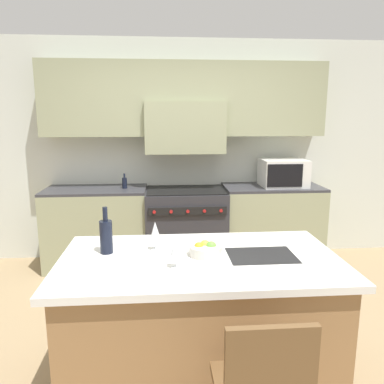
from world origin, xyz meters
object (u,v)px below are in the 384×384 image
wine_bottle (106,236)px  wine_glass_far (155,231)px  oil_bottle_on_counter (125,183)px  range_stove (186,227)px  microwave (283,173)px  fruit_bowl (205,249)px  wine_glass_near (176,247)px

wine_bottle → wine_glass_far: bearing=5.9°
wine_bottle → oil_bottle_on_counter: wine_bottle is taller
wine_glass_far → oil_bottle_on_counter: 1.98m
wine_bottle → oil_bottle_on_counter: 1.97m
range_stove → microwave: (1.18, 0.02, 0.65)m
microwave → wine_glass_far: 2.46m
microwave → wine_glass_far: bearing=-128.0°
fruit_bowl → oil_bottle_on_counter: (-0.72, 2.06, 0.09)m
microwave → range_stove: bearing=-179.1°
wine_glass_near → fruit_bowl: bearing=44.7°
wine_bottle → oil_bottle_on_counter: size_ratio=1.78×
microwave → wine_glass_near: (-1.38, -2.26, -0.09)m
microwave → fruit_bowl: microwave is taller
range_stove → oil_bottle_on_counter: size_ratio=5.37×
range_stove → fruit_bowl: fruit_bowl is taller
wine_bottle → oil_bottle_on_counter: bearing=91.9°
fruit_bowl → wine_glass_near: bearing=-135.3°
range_stove → microwave: size_ratio=1.79×
microwave → fruit_bowl: size_ratio=2.47×
range_stove → wine_bottle: wine_bottle is taller
range_stove → wine_glass_far: (-0.33, -1.91, 0.56)m
wine_bottle → microwave: bearing=47.0°
fruit_bowl → range_stove: bearing=89.9°
wine_bottle → wine_glass_far: size_ratio=1.59×
wine_glass_near → fruit_bowl: (0.20, 0.20, -0.10)m
wine_glass_far → oil_bottle_on_counter: (-0.39, 1.94, -0.01)m
microwave → wine_bottle: (-1.84, -1.97, -0.11)m
range_stove → oil_bottle_on_counter: bearing=178.2°
wine_glass_near → fruit_bowl: wine_glass_near is taller
range_stove → wine_glass_far: size_ratio=4.80×
oil_bottle_on_counter → fruit_bowl: bearing=-70.8°
microwave → oil_bottle_on_counter: (-1.90, 0.00, -0.09)m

